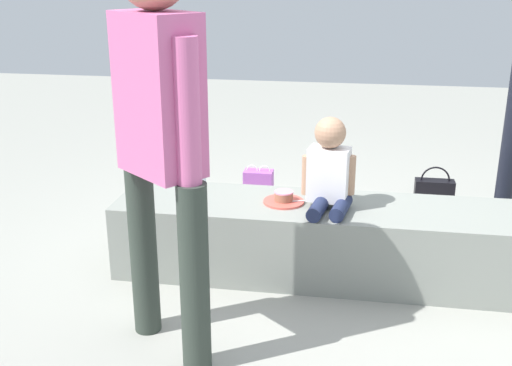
{
  "coord_description": "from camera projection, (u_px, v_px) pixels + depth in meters",
  "views": [
    {
      "loc": [
        0.08,
        -3.12,
        1.62
      ],
      "look_at": [
        -0.37,
        -0.41,
        0.66
      ],
      "focal_mm": 43.78,
      "sensor_mm": 36.0,
      "label": 1
    }
  ],
  "objects": [
    {
      "name": "ground_plane",
      "position": [
        335.0,
        275.0,
        3.45
      ],
      "size": [
        12.0,
        12.0,
        0.0
      ],
      "primitive_type": "plane",
      "color": "gray"
    },
    {
      "name": "handbag_black_leather",
      "position": [
        434.0,
        192.0,
        4.43
      ],
      "size": [
        0.27,
        0.11,
        0.28
      ],
      "color": "black",
      "rests_on": "ground_plane"
    },
    {
      "name": "railing_post",
      "position": [
        509.0,
        158.0,
        3.87
      ],
      "size": [
        0.36,
        0.36,
        1.26
      ],
      "color": "black",
      "rests_on": "ground_plane"
    },
    {
      "name": "child_seated",
      "position": [
        329.0,
        169.0,
        3.22
      ],
      "size": [
        0.28,
        0.33,
        0.48
      ],
      "color": "#1C2545",
      "rests_on": "concrete_ledge"
    },
    {
      "name": "cake_plate",
      "position": [
        284.0,
        199.0,
        3.35
      ],
      "size": [
        0.22,
        0.22,
        0.07
      ],
      "color": "#E0594C",
      "rests_on": "concrete_ledge"
    },
    {
      "name": "concrete_ledge",
      "position": [
        337.0,
        241.0,
        3.38
      ],
      "size": [
        2.4,
        0.52,
        0.41
      ],
      "primitive_type": "cube",
      "color": "gray",
      "rests_on": "ground_plane"
    },
    {
      "name": "cake_box_white",
      "position": [
        322.0,
        195.0,
        4.44
      ],
      "size": [
        0.27,
        0.27,
        0.14
      ],
      "primitive_type": "cube",
      "rotation": [
        0.0,
        0.0,
        0.01
      ],
      "color": "white",
      "rests_on": "ground_plane"
    },
    {
      "name": "water_bottle_near_gift",
      "position": [
        202.0,
        182.0,
        4.65
      ],
      "size": [
        0.07,
        0.07,
        0.19
      ],
      "color": "silver",
      "rests_on": "ground_plane"
    },
    {
      "name": "adult_standing",
      "position": [
        160.0,
        121.0,
        2.46
      ],
      "size": [
        0.42,
        0.38,
        1.72
      ],
      "color": "#2D372F",
      "rests_on": "ground_plane"
    },
    {
      "name": "gift_bag",
      "position": [
        258.0,
        191.0,
        4.27
      ],
      "size": [
        0.2,
        0.12,
        0.34
      ],
      "color": "#B259BF",
      "rests_on": "ground_plane"
    }
  ]
}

